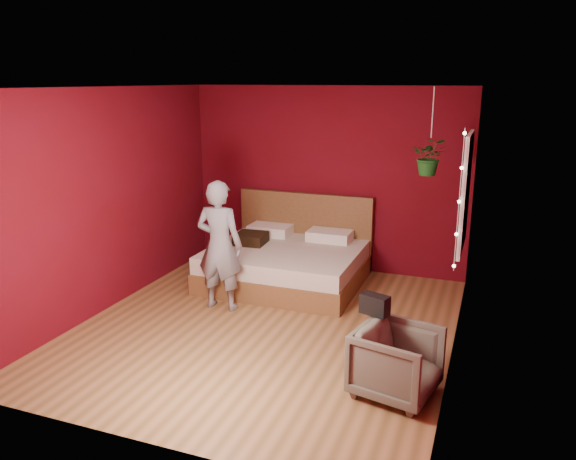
# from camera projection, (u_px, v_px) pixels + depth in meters

# --- Properties ---
(floor) EXTENTS (4.50, 4.50, 0.00)m
(floor) POSITION_uv_depth(u_px,v_px,m) (266.00, 326.00, 6.29)
(floor) COLOR #9B6A3E
(floor) RESTS_ON ground
(room_walls) EXTENTS (4.04, 4.54, 2.62)m
(room_walls) POSITION_uv_depth(u_px,v_px,m) (265.00, 178.00, 5.85)
(room_walls) COLOR #5B0918
(room_walls) RESTS_ON ground
(window) EXTENTS (0.05, 0.97, 1.27)m
(window) POSITION_uv_depth(u_px,v_px,m) (465.00, 192.00, 6.05)
(window) COLOR white
(window) RESTS_ON room_walls
(fairy_lights) EXTENTS (0.04, 0.04, 1.45)m
(fairy_lights) POSITION_uv_depth(u_px,v_px,m) (459.00, 202.00, 5.58)
(fairy_lights) COLOR silver
(fairy_lights) RESTS_ON room_walls
(bed) EXTENTS (1.99, 1.69, 1.10)m
(bed) POSITION_uv_depth(u_px,v_px,m) (288.00, 261.00, 7.62)
(bed) COLOR brown
(bed) RESTS_ON ground
(person) EXTENTS (0.58, 0.39, 1.57)m
(person) POSITION_uv_depth(u_px,v_px,m) (220.00, 246.00, 6.61)
(person) COLOR gray
(person) RESTS_ON ground
(armchair) EXTENTS (0.80, 0.79, 0.62)m
(armchair) POSITION_uv_depth(u_px,v_px,m) (397.00, 362.00, 4.86)
(armchair) COLOR #5F5D4B
(armchair) RESTS_ON ground
(handbag) EXTENTS (0.28, 0.20, 0.18)m
(handbag) POSITION_uv_depth(u_px,v_px,m) (375.00, 305.00, 5.07)
(handbag) COLOR black
(handbag) RESTS_ON armchair
(throw_pillow) EXTENTS (0.43, 0.43, 0.14)m
(throw_pillow) POSITION_uv_depth(u_px,v_px,m) (251.00, 238.00, 7.68)
(throw_pillow) COLOR black
(throw_pillow) RESTS_ON bed
(hanging_plant) EXTENTS (0.41, 0.36, 0.99)m
(hanging_plant) POSITION_uv_depth(u_px,v_px,m) (430.00, 157.00, 6.41)
(hanging_plant) COLOR silver
(hanging_plant) RESTS_ON room_walls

